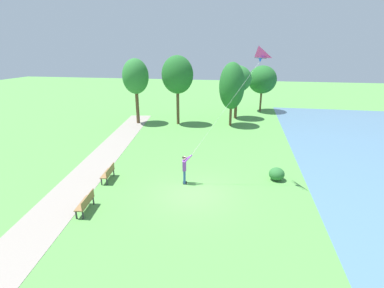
{
  "coord_description": "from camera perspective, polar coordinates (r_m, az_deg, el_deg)",
  "views": [
    {
      "loc": [
        2.48,
        -13.69,
        7.63
      ],
      "look_at": [
        -0.38,
        1.59,
        2.37
      ],
      "focal_mm": 26.35,
      "sensor_mm": 36.0,
      "label": 1
    }
  ],
  "objects": [
    {
      "name": "person_kite_flyer",
      "position": [
        16.58,
        -1.48,
        -4.7
      ],
      "size": [
        0.63,
        0.51,
        1.83
      ],
      "color": "#232328",
      "rests_on": "ground"
    },
    {
      "name": "tree_horizon_far",
      "position": [
        32.52,
        9.11,
        12.81
      ],
      "size": [
        3.18,
        2.96,
        5.94
      ],
      "color": "brown",
      "rests_on": "ground"
    },
    {
      "name": "tree_treeline_left",
      "position": [
        29.21,
        8.07,
        11.53
      ],
      "size": [
        2.56,
        2.91,
        6.43
      ],
      "color": "brown",
      "rests_on": "ground"
    },
    {
      "name": "ground_plane",
      "position": [
        15.86,
        0.3,
        -10.05
      ],
      "size": [
        120.0,
        120.0,
        0.0
      ],
      "primitive_type": "plane",
      "color": "#569947"
    },
    {
      "name": "park_bench_near_walkway",
      "position": [
        15.02,
        -20.68,
        -10.93
      ],
      "size": [
        0.66,
        1.55,
        0.88
      ],
      "color": "olive",
      "rests_on": "ground"
    },
    {
      "name": "tree_treeline_right",
      "position": [
        37.05,
        14.04,
        12.52
      ],
      "size": [
        3.5,
        3.79,
        5.71
      ],
      "color": "brown",
      "rests_on": "ground"
    },
    {
      "name": "tree_lakeside_near",
      "position": [
        29.47,
        -2.98,
        13.77
      ],
      "size": [
        3.25,
        2.75,
        7.05
      ],
      "color": "brown",
      "rests_on": "ground"
    },
    {
      "name": "tree_behind_path",
      "position": [
        30.38,
        -11.35,
        13.19
      ],
      "size": [
        2.67,
        2.86,
        6.75
      ],
      "color": "brown",
      "rests_on": "ground"
    },
    {
      "name": "walkway_path",
      "position": [
        19.98,
        -19.65,
        -4.89
      ],
      "size": [
        7.11,
        32.0,
        0.02
      ],
      "primitive_type": "cube",
      "rotation": [
        0.0,
        0.0,
        0.15
      ],
      "color": "gray",
      "rests_on": "ground"
    },
    {
      "name": "park_bench_far_walkway",
      "position": [
        17.93,
        -16.53,
        -5.52
      ],
      "size": [
        0.66,
        1.55,
        0.88
      ],
      "color": "olive",
      "rests_on": "ground"
    },
    {
      "name": "flying_kite",
      "position": [
        15.69,
        13.19,
        17.15
      ],
      "size": [
        3.87,
        1.34,
        6.04
      ],
      "color": "#E02D9E"
    },
    {
      "name": "lakeside_shrub",
      "position": [
        18.02,
        16.77,
        -5.82
      ],
      "size": [
        0.93,
        0.92,
        0.79
      ],
      "primitive_type": "ellipsoid",
      "color": "#2D7033",
      "rests_on": "ground"
    }
  ]
}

